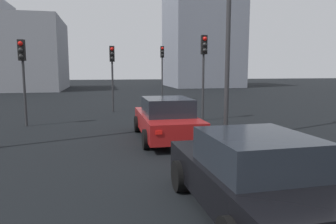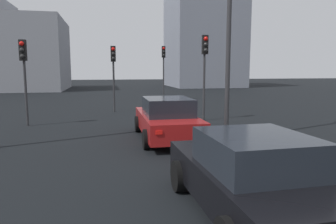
{
  "view_description": "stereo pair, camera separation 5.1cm",
  "coord_description": "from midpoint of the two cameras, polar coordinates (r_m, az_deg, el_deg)",
  "views": [
    {
      "loc": [
        -1.4,
        0.75,
        2.49
      ],
      "look_at": [
        6.55,
        -0.92,
        1.39
      ],
      "focal_mm": 33.33,
      "sensor_mm": 36.0,
      "label": 1
    },
    {
      "loc": [
        -1.41,
        0.7,
        2.49
      ],
      "look_at": [
        6.55,
        -0.92,
        1.39
      ],
      "focal_mm": 33.33,
      "sensor_mm": 36.0,
      "label": 2
    }
  ],
  "objects": [
    {
      "name": "traffic_light_far_left",
      "position": [
        25.37,
        -1.12,
        9.16
      ],
      "size": [
        0.32,
        0.29,
        4.37
      ],
      "rotation": [
        0.0,
        0.0,
        3.09
      ],
      "color": "#2D2D30",
      "rests_on": "ground_plane"
    },
    {
      "name": "traffic_light_near_right",
      "position": [
        15.34,
        6.48,
        9.47
      ],
      "size": [
        0.32,
        0.28,
        4.14
      ],
      "rotation": [
        0.0,
        0.0,
        3.12
      ],
      "color": "#2D2D30",
      "rests_on": "ground_plane"
    },
    {
      "name": "building_facade_center",
      "position": [
        43.43,
        -24.57,
        9.51
      ],
      "size": [
        11.89,
        9.04,
        8.73
      ],
      "primitive_type": "cube",
      "color": "gray",
      "rests_on": "ground_plane"
    },
    {
      "name": "traffic_light_near_left",
      "position": [
        15.07,
        -25.17,
        7.9
      ],
      "size": [
        0.32,
        0.3,
        3.78
      ],
      "rotation": [
        0.0,
        0.0,
        3.04
      ],
      "color": "#2D2D30",
      "rests_on": "ground_plane"
    },
    {
      "name": "car_black_left_second",
      "position": [
        5.6,
        14.78,
        -11.14
      ],
      "size": [
        4.15,
        2.11,
        1.45
      ],
      "rotation": [
        0.0,
        0.0,
        0.02
      ],
      "color": "black",
      "rests_on": "ground_plane"
    },
    {
      "name": "building_facade_left",
      "position": [
        48.26,
        6.1,
        13.36
      ],
      "size": [
        11.25,
        9.9,
        14.53
      ],
      "primitive_type": "cube",
      "color": "gray",
      "rests_on": "ground_plane"
    },
    {
      "name": "car_red_left_lead",
      "position": [
        11.26,
        -0.45,
        -1.28
      ],
      "size": [
        4.6,
        2.06,
        1.51
      ],
      "rotation": [
        0.0,
        0.0,
        -0.01
      ],
      "color": "maroon",
      "rests_on": "ground_plane"
    },
    {
      "name": "traffic_light_far_right",
      "position": [
        18.63,
        -10.24,
        8.5
      ],
      "size": [
        0.32,
        0.29,
        3.86
      ],
      "rotation": [
        0.0,
        0.0,
        3.18
      ],
      "color": "#2D2D30",
      "rests_on": "ground_plane"
    }
  ]
}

